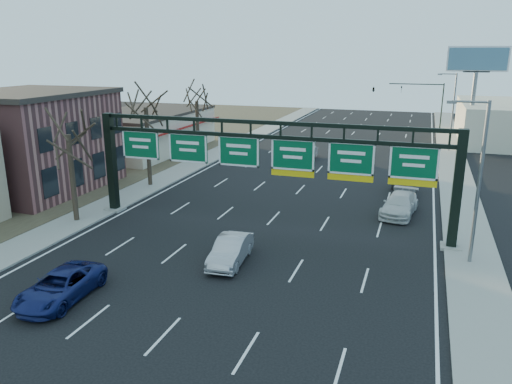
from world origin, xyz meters
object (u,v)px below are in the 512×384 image
(sign_gantry, at_px, (268,160))
(car_white_wagon, at_px, (400,204))
(car_silver_sedan, at_px, (231,250))
(car_blue_suv, at_px, (61,286))

(sign_gantry, bearing_deg, car_white_wagon, 34.83)
(car_silver_sedan, distance_m, car_white_wagon, 14.57)
(car_silver_sedan, height_order, car_white_wagon, car_white_wagon)
(car_blue_suv, height_order, car_silver_sedan, car_silver_sedan)
(sign_gantry, relative_size, car_silver_sedan, 5.51)
(sign_gantry, bearing_deg, car_silver_sedan, -92.06)
(sign_gantry, height_order, car_silver_sedan, sign_gantry)
(sign_gantry, xyz_separation_m, car_blue_suv, (-6.29, -12.73, -3.93))
(sign_gantry, relative_size, car_white_wagon, 4.70)
(car_silver_sedan, bearing_deg, car_white_wagon, 50.28)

